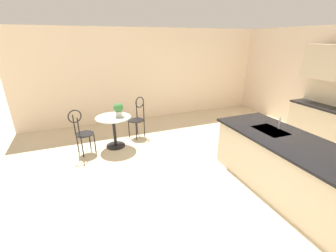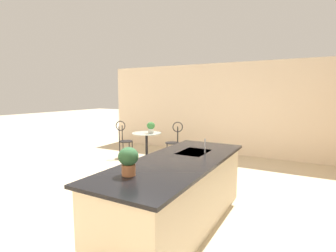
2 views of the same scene
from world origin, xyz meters
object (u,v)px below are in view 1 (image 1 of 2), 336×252
Objects in this scene: chair_near_window at (138,115)px; chair_by_island at (81,130)px; potted_plant_on_table at (119,109)px; bistro_table at (114,129)px.

chair_by_island is (0.48, -1.36, 0.00)m from chair_near_window.
chair_near_window and chair_by_island have the same top height.
chair_near_window is 1.00× the size of chair_by_island.
potted_plant_on_table is at bearing -54.54° from chair_near_window.
chair_by_island is at bearing -81.48° from bistro_table.
chair_near_window is at bearing 109.44° from chair_by_island.
chair_by_island is 3.42× the size of potted_plant_on_table.
chair_by_island is at bearing -70.56° from chair_near_window.
potted_plant_on_table is at bearing 97.46° from chair_by_island.
chair_by_island is (0.11, -0.70, 0.13)m from bistro_table.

